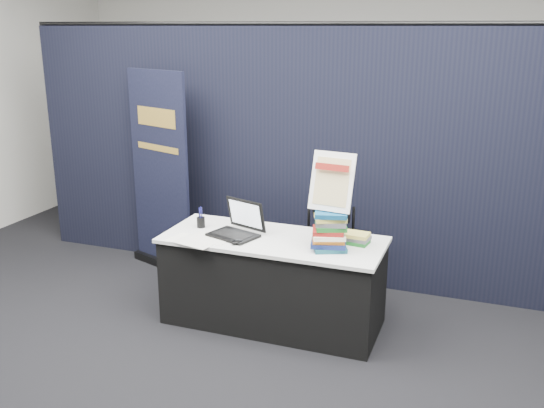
{
  "coord_description": "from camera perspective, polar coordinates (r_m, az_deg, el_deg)",
  "views": [
    {
      "loc": [
        1.61,
        -3.78,
        2.41
      ],
      "look_at": [
        -0.01,
        0.55,
        1.04
      ],
      "focal_mm": 40.0,
      "sensor_mm": 36.0,
      "label": 1
    }
  ],
  "objects": [
    {
      "name": "brochure_right",
      "position": [
        4.91,
        -7.89,
        -3.35
      ],
      "size": [
        0.35,
        0.28,
        0.0
      ],
      "primitive_type": "cube",
      "rotation": [
        0.0,
        0.0,
        -0.21
      ],
      "color": "white",
      "rests_on": "display_table"
    },
    {
      "name": "drape_partition",
      "position": [
        5.74,
        3.76,
        4.34
      ],
      "size": [
        6.0,
        0.08,
        2.4
      ],
      "primitive_type": "cube",
      "color": "black",
      "rests_on": "floor"
    },
    {
      "name": "mouse",
      "position": [
        4.78,
        -3.31,
        -3.58
      ],
      "size": [
        0.11,
        0.13,
        0.03
      ],
      "primitive_type": "ellipsoid",
      "rotation": [
        0.0,
        0.0,
        -0.43
      ],
      "color": "black",
      "rests_on": "display_table"
    },
    {
      "name": "brochure_left",
      "position": [
        4.86,
        -7.12,
        -3.54
      ],
      "size": [
        0.37,
        0.3,
        0.0
      ],
      "primitive_type": "cube",
      "rotation": [
        0.0,
        0.0,
        -0.23
      ],
      "color": "silver",
      "rests_on": "display_table"
    },
    {
      "name": "laptop",
      "position": [
        4.97,
        -3.45,
        -2.18
      ],
      "size": [
        0.44,
        0.41,
        0.28
      ],
      "rotation": [
        0.0,
        0.0,
        -0.32
      ],
      "color": "black",
      "rests_on": "display_table"
    },
    {
      "name": "wall_back",
      "position": [
        7.97,
        8.95,
        11.58
      ],
      "size": [
        8.0,
        0.02,
        3.5
      ],
      "primitive_type": "cube",
      "color": "beige",
      "rests_on": "floor"
    },
    {
      "name": "stacking_chair",
      "position": [
        5.28,
        5.02,
        -4.45
      ],
      "size": [
        0.56,
        0.58,
        0.94
      ],
      "rotation": [
        0.0,
        0.0,
        -0.43
      ],
      "color": "black",
      "rests_on": "floor"
    },
    {
      "name": "brochure_mid",
      "position": [
        4.92,
        -5.85,
        -3.23
      ],
      "size": [
        0.34,
        0.25,
        0.0
      ],
      "primitive_type": "cube",
      "rotation": [
        0.0,
        0.0,
        -0.06
      ],
      "color": "silver",
      "rests_on": "display_table"
    },
    {
      "name": "pullup_banner",
      "position": [
        6.14,
        -10.45,
        1.9
      ],
      "size": [
        0.83,
        0.38,
        2.0
      ],
      "rotation": [
        0.0,
        0.0,
        -0.34
      ],
      "color": "black",
      "rests_on": "floor"
    },
    {
      "name": "info_sign",
      "position": [
        4.55,
        5.65,
        2.05
      ],
      "size": [
        0.35,
        0.18,
        0.46
      ],
      "rotation": [
        0.0,
        0.0,
        -0.12
      ],
      "color": "black",
      "rests_on": "book_stack_tall"
    },
    {
      "name": "pen_cup",
      "position": [
        5.19,
        -6.71,
        -1.72
      ],
      "size": [
        0.08,
        0.08,
        0.09
      ],
      "primitive_type": "cylinder",
      "rotation": [
        0.0,
        0.0,
        -0.21
      ],
      "color": "black",
      "rests_on": "display_table"
    },
    {
      "name": "book_stack_short",
      "position": [
        4.82,
        7.78,
        -3.2
      ],
      "size": [
        0.22,
        0.17,
        0.09
      ],
      "rotation": [
        0.0,
        0.0,
        -0.11
      ],
      "color": "#1B6523",
      "rests_on": "display_table"
    },
    {
      "name": "display_table",
      "position": [
        5.05,
        0.09,
        -7.22
      ],
      "size": [
        1.8,
        0.75,
        0.75
      ],
      "color": "black",
      "rests_on": "floor"
    },
    {
      "name": "floor",
      "position": [
        4.76,
        -2.29,
        -13.87
      ],
      "size": [
        8.0,
        8.0,
        0.0
      ],
      "primitive_type": "plane",
      "color": "black",
      "rests_on": "ground"
    },
    {
      "name": "book_stack_tall",
      "position": [
        4.63,
        5.43,
        -2.52
      ],
      "size": [
        0.3,
        0.26,
        0.31
      ],
      "rotation": [
        0.0,
        0.0,
        0.32
      ],
      "color": "#174A57",
      "rests_on": "display_table"
    }
  ]
}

